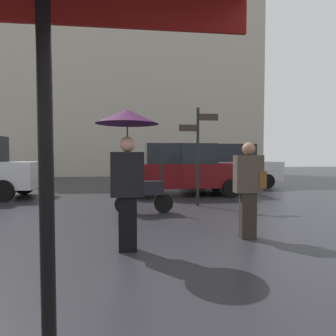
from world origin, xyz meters
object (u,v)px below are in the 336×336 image
(pedestrian_with_bag, at_px, (249,184))
(street_signpost, at_px, (198,146))
(parked_car_right, at_px, (227,165))
(pedestrian_with_umbrella, at_px, (127,145))
(parked_scooter, at_px, (142,190))
(parked_car_distant, at_px, (183,169))

(pedestrian_with_bag, height_order, street_signpost, street_signpost)
(pedestrian_with_bag, xyz_separation_m, parked_car_right, (2.18, 7.75, 0.03))
(pedestrian_with_umbrella, relative_size, parked_car_right, 0.47)
(pedestrian_with_bag, distance_m, parked_scooter, 2.86)
(pedestrian_with_umbrella, bearing_deg, parked_car_distant, 135.36)
(pedestrian_with_umbrella, xyz_separation_m, parked_scooter, (0.28, 2.69, -0.98))
(pedestrian_with_umbrella, height_order, pedestrian_with_bag, pedestrian_with_umbrella)
(parked_car_right, bearing_deg, pedestrian_with_bag, 60.75)
(parked_car_distant, distance_m, street_signpost, 2.37)
(parked_car_right, xyz_separation_m, parked_car_distant, (-2.36, -2.37, -0.03))
(parked_car_right, bearing_deg, parked_scooter, 41.09)
(pedestrian_with_umbrella, bearing_deg, parked_scooter, 146.81)
(pedestrian_with_umbrella, bearing_deg, parked_car_right, 125.67)
(pedestrian_with_umbrella, relative_size, street_signpost, 0.76)
(parked_car_right, relative_size, parked_car_distant, 1.02)
(pedestrian_with_bag, xyz_separation_m, parked_car_distant, (-0.18, 5.38, -0.00))
(street_signpost, bearing_deg, pedestrian_with_umbrella, -117.30)
(parked_car_right, bearing_deg, parked_car_distant, 31.66)
(pedestrian_with_umbrella, xyz_separation_m, parked_car_right, (4.17, 8.17, -0.59))
(pedestrian_with_umbrella, relative_size, parked_scooter, 1.46)
(pedestrian_with_umbrella, height_order, street_signpost, street_signpost)
(parked_car_distant, height_order, street_signpost, street_signpost)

